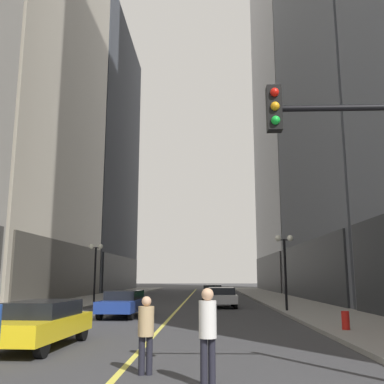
{
  "coord_description": "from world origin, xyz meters",
  "views": [
    {
      "loc": [
        1.9,
        -4.61,
        2.03
      ],
      "look_at": [
        0.89,
        24.59,
        7.66
      ],
      "focal_mm": 41.25,
      "sensor_mm": 36.0,
      "label": 1
    }
  ],
  "objects_px": {
    "car_yellow": "(41,322)",
    "car_green": "(213,292)",
    "pedestrian_in_tan_trench": "(146,329)",
    "car_blue": "(124,303)",
    "street_lamp_left_far": "(95,260)",
    "car_silver": "(221,297)",
    "street_lamp_right_mid": "(285,255)",
    "pedestrian_in_white_shirt": "(208,328)",
    "fire_hydrant_right": "(346,322)"
  },
  "relations": [
    {
      "from": "car_green",
      "to": "pedestrian_in_tan_trench",
      "type": "distance_m",
      "value": 30.57
    },
    {
      "from": "pedestrian_in_white_shirt",
      "to": "street_lamp_right_mid",
      "type": "distance_m",
      "value": 17.98
    },
    {
      "from": "car_green",
      "to": "fire_hydrant_right",
      "type": "distance_m",
      "value": 23.97
    },
    {
      "from": "street_lamp_right_mid",
      "to": "street_lamp_left_far",
      "type": "bearing_deg",
      "value": 152.35
    },
    {
      "from": "car_green",
      "to": "street_lamp_left_far",
      "type": "xyz_separation_m",
      "value": [
        -8.74,
        -7.54,
        2.54
      ]
    },
    {
      "from": "car_silver",
      "to": "fire_hydrant_right",
      "type": "bearing_deg",
      "value": -73.48
    },
    {
      "from": "pedestrian_in_white_shirt",
      "to": "street_lamp_right_mid",
      "type": "relative_size",
      "value": 0.41
    },
    {
      "from": "car_silver",
      "to": "car_green",
      "type": "xyz_separation_m",
      "value": [
        -0.48,
        9.76,
        -0.0
      ]
    },
    {
      "from": "pedestrian_in_white_shirt",
      "to": "street_lamp_left_far",
      "type": "relative_size",
      "value": 0.41
    },
    {
      "from": "pedestrian_in_tan_trench",
      "to": "street_lamp_left_far",
      "type": "height_order",
      "value": "street_lamp_left_far"
    },
    {
      "from": "fire_hydrant_right",
      "to": "car_blue",
      "type": "bearing_deg",
      "value": 145.08
    },
    {
      "from": "pedestrian_in_tan_trench",
      "to": "street_lamp_right_mid",
      "type": "xyz_separation_m",
      "value": [
        5.82,
        16.27,
        2.32
      ]
    },
    {
      "from": "fire_hydrant_right",
      "to": "pedestrian_in_tan_trench",
      "type": "bearing_deg",
      "value": -132.13
    },
    {
      "from": "car_yellow",
      "to": "fire_hydrant_right",
      "type": "height_order",
      "value": "car_yellow"
    },
    {
      "from": "street_lamp_right_mid",
      "to": "fire_hydrant_right",
      "type": "distance_m",
      "value": 9.72
    },
    {
      "from": "pedestrian_in_tan_trench",
      "to": "pedestrian_in_white_shirt",
      "type": "bearing_deg",
      "value": -37.15
    },
    {
      "from": "car_silver",
      "to": "street_lamp_left_far",
      "type": "xyz_separation_m",
      "value": [
        -9.22,
        2.22,
        2.54
      ]
    },
    {
      "from": "car_blue",
      "to": "pedestrian_in_white_shirt",
      "type": "xyz_separation_m",
      "value": [
        4.34,
        -14.51,
        0.35
      ]
    },
    {
      "from": "car_silver",
      "to": "pedestrian_in_white_shirt",
      "type": "distance_m",
      "value": 21.78
    },
    {
      "from": "car_green",
      "to": "pedestrian_in_tan_trench",
      "type": "relative_size",
      "value": 2.62
    },
    {
      "from": "pedestrian_in_tan_trench",
      "to": "fire_hydrant_right",
      "type": "bearing_deg",
      "value": 47.87
    },
    {
      "from": "street_lamp_right_mid",
      "to": "car_green",
      "type": "bearing_deg",
      "value": 105.92
    },
    {
      "from": "car_blue",
      "to": "street_lamp_right_mid",
      "type": "distance_m",
      "value": 9.6
    },
    {
      "from": "car_blue",
      "to": "pedestrian_in_tan_trench",
      "type": "relative_size",
      "value": 2.91
    },
    {
      "from": "car_green",
      "to": "pedestrian_in_white_shirt",
      "type": "height_order",
      "value": "pedestrian_in_white_shirt"
    },
    {
      "from": "car_blue",
      "to": "street_lamp_left_far",
      "type": "relative_size",
      "value": 1.06
    },
    {
      "from": "car_blue",
      "to": "car_green",
      "type": "relative_size",
      "value": 1.11
    },
    {
      "from": "street_lamp_left_far",
      "to": "car_silver",
      "type": "bearing_deg",
      "value": -13.52
    },
    {
      "from": "car_silver",
      "to": "fire_hydrant_right",
      "type": "xyz_separation_m",
      "value": [
        4.08,
        -13.77,
        -0.32
      ]
    },
    {
      "from": "car_yellow",
      "to": "car_green",
      "type": "bearing_deg",
      "value": 78.83
    },
    {
      "from": "car_green",
      "to": "car_silver",
      "type": "bearing_deg",
      "value": -87.17
    },
    {
      "from": "car_silver",
      "to": "pedestrian_in_white_shirt",
      "type": "xyz_separation_m",
      "value": [
        -0.92,
        -21.76,
        0.35
      ]
    },
    {
      "from": "car_silver",
      "to": "street_lamp_left_far",
      "type": "distance_m",
      "value": 9.81
    },
    {
      "from": "car_silver",
      "to": "fire_hydrant_right",
      "type": "relative_size",
      "value": 5.14
    },
    {
      "from": "car_silver",
      "to": "fire_hydrant_right",
      "type": "height_order",
      "value": "car_silver"
    },
    {
      "from": "street_lamp_right_mid",
      "to": "car_silver",
      "type": "bearing_deg",
      "value": 128.59
    },
    {
      "from": "car_silver",
      "to": "pedestrian_in_tan_trench",
      "type": "xyz_separation_m",
      "value": [
        -2.24,
        -20.76,
        0.22
      ]
    },
    {
      "from": "car_blue",
      "to": "car_silver",
      "type": "relative_size",
      "value": 1.14
    },
    {
      "from": "fire_hydrant_right",
      "to": "street_lamp_left_far",
      "type": "bearing_deg",
      "value": 129.77
    },
    {
      "from": "car_yellow",
      "to": "pedestrian_in_tan_trench",
      "type": "relative_size",
      "value": 2.82
    },
    {
      "from": "street_lamp_left_far",
      "to": "street_lamp_right_mid",
      "type": "height_order",
      "value": "same"
    },
    {
      "from": "car_green",
      "to": "street_lamp_left_far",
      "type": "relative_size",
      "value": 0.95
    },
    {
      "from": "car_green",
      "to": "fire_hydrant_right",
      "type": "relative_size",
      "value": 5.27
    },
    {
      "from": "pedestrian_in_tan_trench",
      "to": "car_yellow",
      "type": "bearing_deg",
      "value": 135.91
    },
    {
      "from": "street_lamp_right_mid",
      "to": "pedestrian_in_tan_trench",
      "type": "bearing_deg",
      "value": -109.69
    },
    {
      "from": "car_silver",
      "to": "street_lamp_right_mid",
      "type": "xyz_separation_m",
      "value": [
        3.58,
        -4.49,
        2.54
      ]
    },
    {
      "from": "car_green",
      "to": "fire_hydrant_right",
      "type": "xyz_separation_m",
      "value": [
        4.56,
        -23.53,
        -0.32
      ]
    },
    {
      "from": "pedestrian_in_white_shirt",
      "to": "street_lamp_right_mid",
      "type": "bearing_deg",
      "value": 75.39
    },
    {
      "from": "street_lamp_right_mid",
      "to": "fire_hydrant_right",
      "type": "xyz_separation_m",
      "value": [
        0.5,
        -9.28,
        -2.86
      ]
    },
    {
      "from": "car_blue",
      "to": "car_green",
      "type": "height_order",
      "value": "same"
    }
  ]
}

